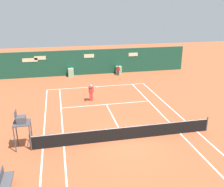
{
  "coord_description": "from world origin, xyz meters",
  "views": [
    {
      "loc": [
        -4.01,
        -14.45,
        8.58
      ],
      "look_at": [
        0.64,
        6.96,
        0.8
      ],
      "focal_mm": 40.9,
      "sensor_mm": 36.0,
      "label": 1
    }
  ],
  "objects_px": {
    "player_on_baseline": "(91,91)",
    "ball_kid_left_post": "(118,70)",
    "tennis_ball_near_service_line": "(152,112)",
    "tennis_ball_by_sideline": "(110,112)",
    "player_bench": "(4,181)",
    "umpire_chair": "(21,123)"
  },
  "relations": [
    {
      "from": "player_on_baseline",
      "to": "ball_kid_left_post",
      "type": "xyz_separation_m",
      "value": [
        4.51,
        8.06,
        -0.26
      ]
    },
    {
      "from": "tennis_ball_near_service_line",
      "to": "tennis_ball_by_sideline",
      "type": "height_order",
      "value": "same"
    },
    {
      "from": "player_bench",
      "to": "player_on_baseline",
      "type": "relative_size",
      "value": 0.86
    },
    {
      "from": "ball_kid_left_post",
      "to": "tennis_ball_near_service_line",
      "type": "distance_m",
      "value": 11.92
    },
    {
      "from": "player_bench",
      "to": "umpire_chair",
      "type": "bearing_deg",
      "value": 172.29
    },
    {
      "from": "player_on_baseline",
      "to": "ball_kid_left_post",
      "type": "bearing_deg",
      "value": -139.02
    },
    {
      "from": "umpire_chair",
      "to": "tennis_ball_by_sideline",
      "type": "distance_m",
      "value": 7.84
    },
    {
      "from": "ball_kid_left_post",
      "to": "tennis_ball_by_sideline",
      "type": "xyz_separation_m",
      "value": [
        -3.36,
        -11.05,
        -0.69
      ]
    },
    {
      "from": "player_bench",
      "to": "tennis_ball_near_service_line",
      "type": "height_order",
      "value": "player_bench"
    },
    {
      "from": "player_bench",
      "to": "tennis_ball_near_service_line",
      "type": "relative_size",
      "value": 23.32
    },
    {
      "from": "umpire_chair",
      "to": "tennis_ball_by_sideline",
      "type": "relative_size",
      "value": 37.38
    },
    {
      "from": "umpire_chair",
      "to": "ball_kid_left_post",
      "type": "bearing_deg",
      "value": 147.46
    },
    {
      "from": "player_bench",
      "to": "ball_kid_left_post",
      "type": "relative_size",
      "value": 1.27
    },
    {
      "from": "player_on_baseline",
      "to": "ball_kid_left_post",
      "type": "height_order",
      "value": "player_on_baseline"
    },
    {
      "from": "umpire_chair",
      "to": "player_on_baseline",
      "type": "distance_m",
      "value": 8.95
    },
    {
      "from": "player_bench",
      "to": "tennis_ball_by_sideline",
      "type": "relative_size",
      "value": 23.32
    },
    {
      "from": "player_on_baseline",
      "to": "ball_kid_left_post",
      "type": "distance_m",
      "value": 9.24
    },
    {
      "from": "ball_kid_left_post",
      "to": "tennis_ball_near_service_line",
      "type": "bearing_deg",
      "value": 92.82
    },
    {
      "from": "player_bench",
      "to": "tennis_ball_by_sideline",
      "type": "height_order",
      "value": "player_bench"
    },
    {
      "from": "tennis_ball_near_service_line",
      "to": "tennis_ball_by_sideline",
      "type": "bearing_deg",
      "value": 166.02
    },
    {
      "from": "tennis_ball_by_sideline",
      "to": "player_on_baseline",
      "type": "bearing_deg",
      "value": 111.11
    },
    {
      "from": "umpire_chair",
      "to": "player_bench",
      "type": "height_order",
      "value": "umpire_chair"
    }
  ]
}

